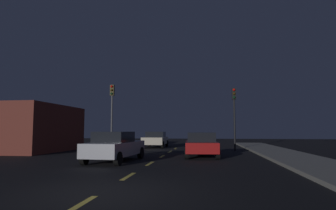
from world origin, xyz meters
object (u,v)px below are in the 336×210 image
at_px(traffic_signal_right, 234,107).
at_px(car_oncoming_far, 156,139).
at_px(traffic_signal_left, 112,104).
at_px(car_adjacent_lane, 115,146).
at_px(car_stopped_ahead, 201,144).

relative_size(traffic_signal_right, car_oncoming_far, 1.19).
bearing_deg(traffic_signal_right, traffic_signal_left, 179.99).
bearing_deg(car_adjacent_lane, car_oncoming_far, 90.35).
bearing_deg(traffic_signal_right, car_stopped_ahead, -115.42).
relative_size(traffic_signal_right, car_stopped_ahead, 1.16).
bearing_deg(car_oncoming_far, traffic_signal_left, -129.50).
distance_m(car_stopped_ahead, car_oncoming_far, 9.96).
height_order(car_stopped_ahead, car_adjacent_lane, car_adjacent_lane).
distance_m(traffic_signal_left, car_oncoming_far, 5.62).
bearing_deg(traffic_signal_left, car_stopped_ahead, -35.29).
xyz_separation_m(traffic_signal_right, car_oncoming_far, (-6.90, 3.67, -2.68)).
bearing_deg(traffic_signal_left, car_adjacent_lane, -69.82).
height_order(traffic_signal_left, traffic_signal_right, traffic_signal_left).
bearing_deg(car_oncoming_far, traffic_signal_right, -28.03).
relative_size(traffic_signal_left, car_adjacent_lane, 1.15).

